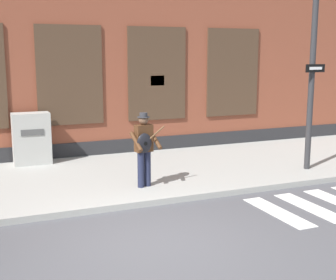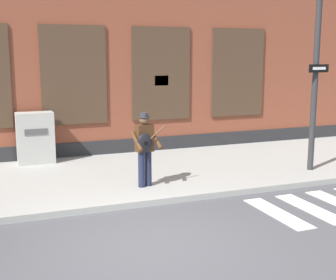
% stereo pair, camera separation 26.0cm
% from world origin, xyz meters
% --- Properties ---
extents(ground_plane, '(160.00, 160.00, 0.00)m').
position_xyz_m(ground_plane, '(0.00, 0.00, 0.00)').
color(ground_plane, '#4C4C51').
extents(sidewalk, '(28.00, 4.74, 0.13)m').
position_xyz_m(sidewalk, '(0.00, 4.21, 0.07)').
color(sidewalk, '#9E9E99').
rests_on(sidewalk, ground).
extents(building_backdrop, '(28.00, 4.06, 9.23)m').
position_xyz_m(building_backdrop, '(-0.00, 8.57, 4.61)').
color(building_backdrop, brown).
rests_on(building_backdrop, ground).
extents(busker, '(0.75, 0.59, 1.68)m').
position_xyz_m(busker, '(0.86, 2.83, 1.08)').
color(busker, '#1E233D').
rests_on(busker, sidewalk).
extents(utility_box, '(0.98, 0.55, 1.40)m').
position_xyz_m(utility_box, '(-1.18, 6.13, 0.83)').
color(utility_box, '#ADADA8').
rests_on(utility_box, sidewalk).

